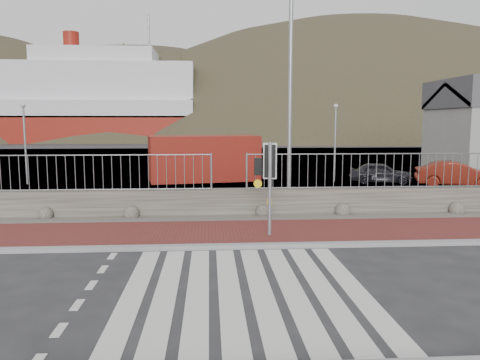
{
  "coord_description": "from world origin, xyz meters",
  "views": [
    {
      "loc": [
        -0.66,
        -8.54,
        3.21
      ],
      "look_at": [
        0.1,
        3.0,
        1.75
      ],
      "focal_mm": 35.0,
      "sensor_mm": 36.0,
      "label": 1
    }
  ],
  "objects": [
    {
      "name": "ground",
      "position": [
        0.0,
        0.0,
        0.0
      ],
      "size": [
        220.0,
        220.0,
        0.0
      ],
      "primitive_type": "plane",
      "color": "#28282B",
      "rests_on": "ground"
    },
    {
      "name": "sidewalk_far",
      "position": [
        0.0,
        4.5,
        0.04
      ],
      "size": [
        40.0,
        3.0,
        0.08
      ],
      "primitive_type": "cube",
      "color": "maroon",
      "rests_on": "ground"
    },
    {
      "name": "kerb_far",
      "position": [
        0.0,
        3.0,
        0.05
      ],
      "size": [
        40.0,
        0.25,
        0.12
      ],
      "primitive_type": "cube",
      "color": "gray",
      "rests_on": "ground"
    },
    {
      "name": "zebra_crossing",
      "position": [
        -0.0,
        0.0,
        0.01
      ],
      "size": [
        4.62,
        5.6,
        0.01
      ],
      "color": "silver",
      "rests_on": "ground"
    },
    {
      "name": "gravel_strip",
      "position": [
        0.0,
        6.5,
        0.03
      ],
      "size": [
        40.0,
        1.5,
        0.06
      ],
      "primitive_type": "cube",
      "color": "#59544C",
      "rests_on": "ground"
    },
    {
      "name": "stone_wall",
      "position": [
        0.0,
        7.3,
        0.45
      ],
      "size": [
        40.0,
        0.6,
        0.9
      ],
      "primitive_type": "cube",
      "color": "#4C473E",
      "rests_on": "ground"
    },
    {
      "name": "railing",
      "position": [
        0.0,
        7.15,
        1.82
      ],
      "size": [
        18.07,
        0.07,
        1.22
      ],
      "color": "gray",
      "rests_on": "stone_wall"
    },
    {
      "name": "quay",
      "position": [
        0.0,
        27.9,
        0.0
      ],
      "size": [
        120.0,
        40.0,
        0.5
      ],
      "primitive_type": "cube",
      "color": "#4C4C4F",
      "rests_on": "ground"
    },
    {
      "name": "water",
      "position": [
        0.0,
        62.9,
        0.0
      ],
      "size": [
        220.0,
        50.0,
        0.05
      ],
      "primitive_type": "cube",
      "color": "#3F4C54",
      "rests_on": "ground"
    },
    {
      "name": "ferry",
      "position": [
        -24.65,
        67.9,
        5.36
      ],
      "size": [
        50.0,
        16.0,
        20.0
      ],
      "color": "maroon",
      "rests_on": "ground"
    },
    {
      "name": "hills_backdrop",
      "position": [
        6.74,
        87.9,
        -23.05
      ],
      "size": [
        254.0,
        90.0,
        100.0
      ],
      "color": "#343520",
      "rests_on": "ground"
    },
    {
      "name": "traffic_signal_far",
      "position": [
        0.95,
        4.06,
        1.91
      ],
      "size": [
        0.64,
        0.26,
        2.64
      ],
      "rotation": [
        0.0,
        0.0,
        3.04
      ],
      "color": "gray",
      "rests_on": "ground"
    },
    {
      "name": "streetlight",
      "position": [
        2.36,
        8.08,
        4.8
      ],
      "size": [
        1.81,
        0.4,
        8.53
      ],
      "rotation": [
        0.0,
        0.0,
        -0.12
      ],
      "color": "gray",
      "rests_on": "ground"
    },
    {
      "name": "shipping_container",
      "position": [
        -0.96,
        16.91,
        1.21
      ],
      "size": [
        6.18,
        3.45,
        2.43
      ],
      "primitive_type": "cube",
      "rotation": [
        0.0,
        0.0,
        0.18
      ],
      "color": "maroon",
      "rests_on": "ground"
    },
    {
      "name": "car_a",
      "position": [
        8.25,
        15.15,
        0.55
      ],
      "size": [
        3.42,
        2.01,
        1.09
      ],
      "primitive_type": "imported",
      "rotation": [
        0.0,
        0.0,
        1.33
      ],
      "color": "black",
      "rests_on": "ground"
    },
    {
      "name": "car_b",
      "position": [
        11.45,
        13.51,
        0.62
      ],
      "size": [
        4.01,
        2.43,
        1.25
      ],
      "primitive_type": "imported",
      "rotation": [
        0.0,
        0.0,
        1.26
      ],
      "color": "#62180E",
      "rests_on": "ground"
    }
  ]
}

